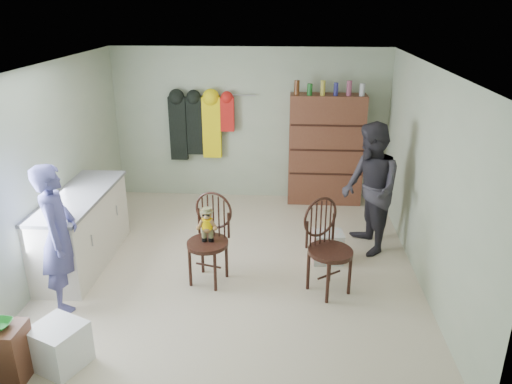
# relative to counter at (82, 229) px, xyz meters

# --- Properties ---
(ground_plane) EXTENTS (5.00, 5.00, 0.00)m
(ground_plane) POSITION_rel_counter_xyz_m (1.95, 0.00, -0.47)
(ground_plane) COLOR beige
(ground_plane) RESTS_ON ground
(room_walls) EXTENTS (5.00, 5.00, 5.00)m
(room_walls) POSITION_rel_counter_xyz_m (1.95, 0.53, 1.11)
(room_walls) COLOR #ACB89A
(room_walls) RESTS_ON ground
(counter) EXTENTS (0.64, 1.86, 0.94)m
(counter) POSITION_rel_counter_xyz_m (0.00, 0.00, 0.00)
(counter) COLOR silver
(counter) RESTS_ON ground
(stool) EXTENTS (0.38, 0.32, 0.54)m
(stool) POSITION_rel_counter_xyz_m (0.13, -2.12, -0.20)
(stool) COLOR brown
(stool) RESTS_ON ground
(plastic_tub) EXTENTS (0.57, 0.56, 0.42)m
(plastic_tub) POSITION_rel_counter_xyz_m (0.52, -1.92, -0.26)
(plastic_tub) COLOR white
(plastic_tub) RESTS_ON ground
(chair_front) EXTENTS (0.60, 0.60, 1.09)m
(chair_front) POSITION_rel_counter_xyz_m (1.68, -0.32, 0.15)
(chair_front) COLOR #351A12
(chair_front) RESTS_ON ground
(chair_far) EXTENTS (0.69, 0.69, 1.12)m
(chair_far) POSITION_rel_counter_xyz_m (3.05, -0.45, 0.13)
(chair_far) COLOR #351A12
(chair_far) RESTS_ON ground
(striped_bag) EXTENTS (0.41, 0.33, 0.41)m
(striped_bag) POSITION_rel_counter_xyz_m (3.12, 0.22, -0.27)
(striped_bag) COLOR #E58172
(striped_bag) RESTS_ON ground
(person_left) EXTENTS (0.52, 0.67, 1.64)m
(person_left) POSITION_rel_counter_xyz_m (0.17, -0.93, 0.35)
(person_left) COLOR #474783
(person_left) RESTS_ON ground
(person_right) EXTENTS (0.83, 0.97, 1.75)m
(person_right) POSITION_rel_counter_xyz_m (3.67, 0.58, 0.40)
(person_right) COLOR #2D2B33
(person_right) RESTS_ON ground
(dresser) EXTENTS (1.20, 0.39, 2.03)m
(dresser) POSITION_rel_counter_xyz_m (3.20, 2.30, 0.44)
(dresser) COLOR brown
(dresser) RESTS_ON ground
(coat_rack) EXTENTS (1.42, 0.12, 1.09)m
(coat_rack) POSITION_rel_counter_xyz_m (1.12, 2.38, 0.78)
(coat_rack) COLOR #99999E
(coat_rack) RESTS_ON ground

